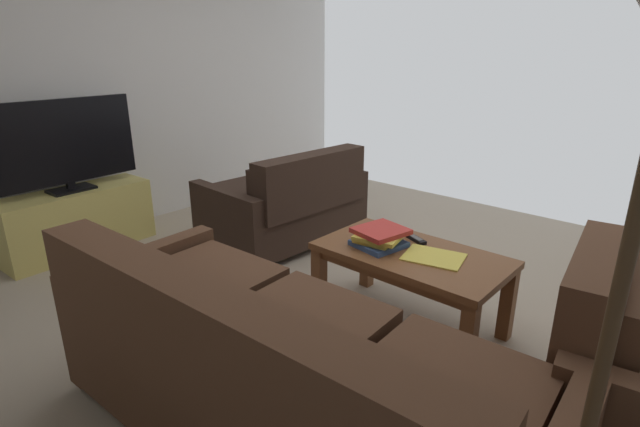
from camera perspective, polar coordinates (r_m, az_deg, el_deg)
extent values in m
cube|color=tan|center=(3.18, 4.20, -10.20)|extent=(4.98, 4.93, 0.01)
cube|color=silver|center=(4.72, -20.94, 14.87)|extent=(0.12, 4.93, 2.60)
cylinder|color=black|center=(2.88, -11.61, -13.13)|extent=(0.05, 0.05, 0.06)
cylinder|color=black|center=(2.58, -24.29, -18.84)|extent=(0.05, 0.05, 0.06)
cube|color=brown|center=(2.05, -3.81, -20.12)|extent=(1.89, 0.92, 0.39)
cube|color=brown|center=(1.64, 13.77, -21.16)|extent=(0.61, 0.76, 0.10)
cube|color=brown|center=(1.91, -3.56, -14.14)|extent=(0.61, 0.76, 0.10)
cube|color=brown|center=(2.32, -15.04, -8.47)|extent=(0.61, 0.76, 0.10)
cube|color=brown|center=(1.64, -12.77, -15.78)|extent=(1.85, 0.28, 0.45)
cube|color=brown|center=(1.38, 9.08, -23.14)|extent=(0.56, 0.15, 0.31)
cube|color=brown|center=(1.69, -9.80, -14.26)|extent=(0.56, 0.15, 0.31)
cube|color=brown|center=(2.14, -20.97, -7.82)|extent=(0.56, 0.15, 0.31)
cube|color=brown|center=(2.66, -19.75, -9.50)|extent=(0.14, 0.83, 0.55)
cylinder|color=black|center=(4.60, -3.13, -0.20)|extent=(0.05, 0.05, 0.06)
cylinder|color=black|center=(4.11, -12.07, -3.02)|extent=(0.05, 0.05, 0.06)
cylinder|color=black|center=(4.15, 3.29, -2.40)|extent=(0.05, 0.05, 0.06)
cylinder|color=black|center=(3.60, -5.93, -5.98)|extent=(0.05, 0.05, 0.06)
cube|color=#33231C|center=(4.02, -4.43, -0.04)|extent=(0.86, 1.06, 0.35)
cube|color=#33231C|center=(4.14, -2.01, 3.78)|extent=(0.73, 0.51, 0.10)
cube|color=#33231C|center=(3.82, -7.61, 2.30)|extent=(0.73, 0.51, 0.10)
cube|color=#33231C|center=(3.68, -1.03, 3.74)|extent=(0.23, 1.03, 0.43)
cube|color=#33231C|center=(3.93, 0.53, 4.74)|extent=(0.14, 0.47, 0.30)
cube|color=#33231C|center=(3.59, -5.18, 3.28)|extent=(0.14, 0.47, 0.30)
cube|color=#33231C|center=(4.37, 1.11, 2.54)|extent=(0.81, 0.14, 0.51)
cube|color=#33231C|center=(3.68, -11.06, -1.05)|extent=(0.81, 0.14, 0.51)
cube|color=brown|center=(2.75, 10.76, -4.83)|extent=(1.04, 0.58, 0.04)
cube|color=brown|center=(2.77, 10.70, -5.69)|extent=(0.96, 0.52, 0.05)
cube|color=brown|center=(2.88, 21.27, -9.94)|extent=(0.07, 0.07, 0.43)
cube|color=brown|center=(3.27, 5.60, -5.09)|extent=(0.07, 0.07, 0.43)
cube|color=brown|center=(2.48, 17.06, -14.36)|extent=(0.07, 0.07, 0.43)
cube|color=brown|center=(2.93, -0.10, -8.02)|extent=(0.07, 0.07, 0.43)
cube|color=#D8C666|center=(4.26, -26.79, -0.78)|extent=(0.44, 1.14, 0.50)
cube|color=black|center=(4.35, -27.38, -0.49)|extent=(0.07, 0.95, 0.30)
cube|color=black|center=(4.27, -27.25, -0.83)|extent=(0.21, 0.25, 0.06)
cube|color=black|center=(4.19, -27.31, 2.56)|extent=(0.22, 0.33, 0.02)
cube|color=black|center=(4.18, -27.39, 3.08)|extent=(0.04, 0.06, 0.06)
cube|color=black|center=(4.11, -28.09, 7.48)|extent=(0.10, 1.09, 0.63)
cube|color=black|center=(4.13, -28.20, 7.50)|extent=(0.07, 1.06, 0.60)
cylinder|color=black|center=(2.71, 28.07, -17.49)|extent=(0.06, 0.06, 0.06)
cube|color=brown|center=(2.17, 29.50, -9.22)|extent=(0.28, 0.77, 0.43)
cube|color=brown|center=(2.17, 32.40, -9.75)|extent=(0.21, 0.69, 0.29)
cube|color=#385693|center=(2.79, 6.96, -3.54)|extent=(0.29, 0.30, 0.03)
cube|color=#E0CC4C|center=(2.79, 6.81, -2.95)|extent=(0.23, 0.25, 0.02)
cube|color=#E0CC4C|center=(2.77, 7.08, -2.59)|extent=(0.29, 0.29, 0.02)
cube|color=#C63833|center=(2.77, 7.20, -2.05)|extent=(0.30, 0.31, 0.03)
cube|color=black|center=(2.90, 11.23, -2.97)|extent=(0.16, 0.10, 0.02)
cube|color=#59595B|center=(2.89, 11.24, -2.77)|extent=(0.11, 0.07, 0.00)
cube|color=#E0CC4C|center=(2.69, 13.30, -5.02)|extent=(0.36, 0.31, 0.01)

